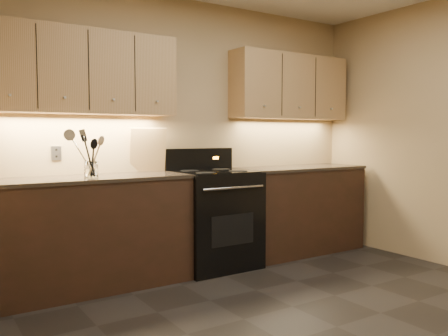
% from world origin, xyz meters
% --- Properties ---
extents(floor, '(4.00, 4.00, 0.00)m').
position_xyz_m(floor, '(0.00, 0.00, 0.00)').
color(floor, black).
rests_on(floor, ground).
extents(wall_back, '(4.00, 0.04, 2.60)m').
position_xyz_m(wall_back, '(0.00, 2.00, 1.30)').
color(wall_back, tan).
rests_on(wall_back, ground).
extents(wall_left, '(0.04, 4.00, 2.60)m').
position_xyz_m(wall_left, '(-2.00, 0.00, 1.30)').
color(wall_left, tan).
rests_on(wall_left, ground).
extents(counter_left, '(1.62, 0.62, 0.93)m').
position_xyz_m(counter_left, '(-1.10, 1.70, 0.47)').
color(counter_left, black).
rests_on(counter_left, ground).
extents(counter_right, '(1.46, 0.62, 0.93)m').
position_xyz_m(counter_right, '(1.18, 1.70, 0.47)').
color(counter_right, black).
rests_on(counter_right, ground).
extents(stove, '(0.76, 0.68, 1.14)m').
position_xyz_m(stove, '(0.08, 1.68, 0.48)').
color(stove, black).
rests_on(stove, ground).
extents(upper_cab_left, '(1.60, 0.30, 0.70)m').
position_xyz_m(upper_cab_left, '(-1.10, 1.85, 1.80)').
color(upper_cab_left, tan).
rests_on(upper_cab_left, wall_back).
extents(upper_cab_right, '(1.44, 0.30, 0.70)m').
position_xyz_m(upper_cab_right, '(1.18, 1.85, 1.80)').
color(upper_cab_right, tan).
rests_on(upper_cab_right, wall_back).
extents(outlet_plate, '(0.08, 0.01, 0.12)m').
position_xyz_m(outlet_plate, '(-1.30, 1.99, 1.12)').
color(outlet_plate, '#B2B5BA').
rests_on(outlet_plate, wall_back).
extents(utensil_crock, '(0.11, 0.11, 0.14)m').
position_xyz_m(utensil_crock, '(-1.14, 1.57, 0.99)').
color(utensil_crock, white).
rests_on(utensil_crock, counter_left).
extents(cutting_board, '(0.35, 0.20, 0.41)m').
position_xyz_m(cutting_board, '(-0.48, 1.94, 1.13)').
color(cutting_board, tan).
rests_on(cutting_board, counter_left).
extents(wooden_spoon, '(0.19, 0.10, 0.33)m').
position_xyz_m(wooden_spoon, '(-1.17, 1.55, 1.11)').
color(wooden_spoon, tan).
rests_on(wooden_spoon, utensil_crock).
extents(black_spoon, '(0.06, 0.17, 0.31)m').
position_xyz_m(black_spoon, '(-1.13, 1.58, 1.10)').
color(black_spoon, black).
rests_on(black_spoon, utensil_crock).
extents(black_turner, '(0.15, 0.14, 0.36)m').
position_xyz_m(black_turner, '(-1.12, 1.56, 1.12)').
color(black_turner, black).
rests_on(black_turner, utensil_crock).
extents(steel_spatula, '(0.19, 0.15, 0.41)m').
position_xyz_m(steel_spatula, '(-1.11, 1.57, 1.14)').
color(steel_spatula, silver).
rests_on(steel_spatula, utensil_crock).
extents(steel_skimmer, '(0.29, 0.11, 0.39)m').
position_xyz_m(steel_skimmer, '(-1.11, 1.56, 1.15)').
color(steel_skimmer, silver).
rests_on(steel_skimmer, utensil_crock).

